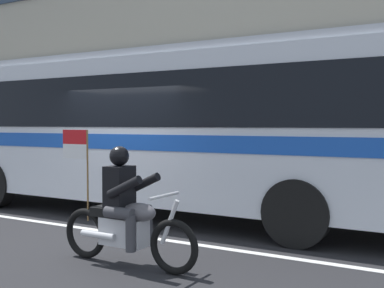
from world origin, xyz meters
The scene contains 6 objects.
ground_plane centered at (0.00, 0.00, 0.00)m, with size 60.00×60.00×0.00m, color black.
sidewalk_curb centered at (0.00, 5.10, 0.07)m, with size 28.00×3.80×0.15m, color gray.
lane_center_stripe centered at (0.00, -0.60, 0.00)m, with size 26.60×0.14×0.01m, color silver.
office_building_facade centered at (0.00, 7.39, 5.51)m, with size 28.00×0.89×11.00m.
transit_bus centered at (0.02, 1.19, 1.88)m, with size 11.74×2.63×3.22m.
motorcycle_with_rider centered at (1.59, -2.00, 0.67)m, with size 2.20×0.64×1.78m.
Camera 1 is at (5.44, -6.93, 1.86)m, focal length 44.75 mm.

